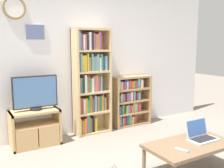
{
  "coord_description": "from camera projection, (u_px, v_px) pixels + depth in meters",
  "views": [
    {
      "loc": [
        -1.76,
        -1.98,
        1.58
      ],
      "look_at": [
        0.11,
        1.22,
        1.0
      ],
      "focal_mm": 42.0,
      "sensor_mm": 36.0,
      "label": 1
    }
  ],
  "objects": [
    {
      "name": "bookshelf_tall",
      "position": [
        90.0,
        82.0,
        4.54
      ],
      "size": [
        0.65,
        0.28,
        1.83
      ],
      "color": "tan",
      "rests_on": "ground_plane"
    },
    {
      "name": "wall_back",
      "position": [
        76.0,
        59.0,
        4.53
      ],
      "size": [
        5.85,
        0.09,
        2.6
      ],
      "color": "silver",
      "rests_on": "ground_plane"
    },
    {
      "name": "laptop",
      "position": [
        201.0,
        134.0,
        3.29
      ],
      "size": [
        0.37,
        0.27,
        0.25
      ],
      "rotation": [
        0.0,
        0.0,
        0.0
      ],
      "color": "#B7BABC",
      "rests_on": "coffee_table"
    },
    {
      "name": "television",
      "position": [
        35.0,
        93.0,
        4.0
      ],
      "size": [
        0.68,
        0.18,
        0.53
      ],
      "color": "black",
      "rests_on": "tv_stand"
    },
    {
      "name": "remote_near_laptop",
      "position": [
        182.0,
        150.0,
        2.94
      ],
      "size": [
        0.11,
        0.16,
        0.02
      ],
      "rotation": [
        0.0,
        0.0,
        0.42
      ],
      "color": "#99999E",
      "rests_on": "coffee_table"
    },
    {
      "name": "coffee_table",
      "position": [
        190.0,
        146.0,
        3.17
      ],
      "size": [
        1.09,
        0.6,
        0.38
      ],
      "color": "brown",
      "rests_on": "ground_plane"
    },
    {
      "name": "tv_stand",
      "position": [
        35.0,
        128.0,
        4.06
      ],
      "size": [
        0.74,
        0.4,
        0.56
      ],
      "color": "tan",
      "rests_on": "ground_plane"
    },
    {
      "name": "bookshelf_short",
      "position": [
        129.0,
        101.0,
        5.03
      ],
      "size": [
        0.77,
        0.26,
        0.96
      ],
      "color": "tan",
      "rests_on": "ground_plane"
    }
  ]
}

